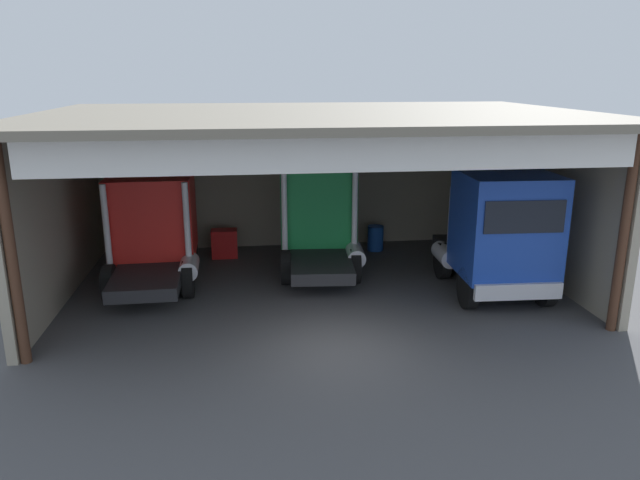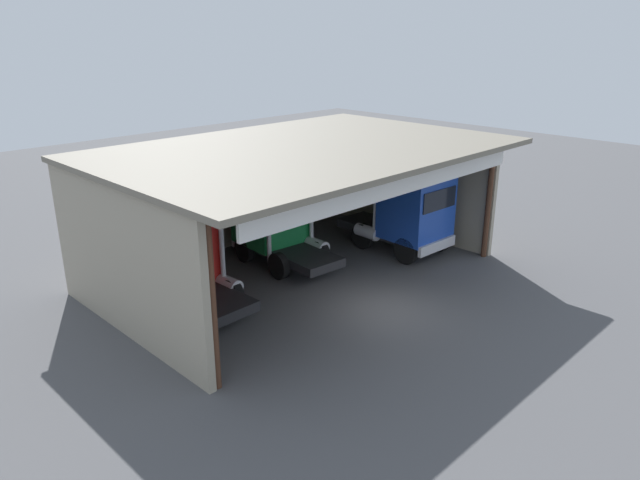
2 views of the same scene
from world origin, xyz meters
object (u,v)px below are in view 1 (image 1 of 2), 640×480
truck_red_right_bay (153,226)px  tool_cart (225,243)px  oil_drum (375,238)px  truck_green_center_bay (319,216)px  truck_blue_left_bay (499,233)px

truck_red_right_bay → tool_cart: truck_red_right_bay is taller
oil_drum → truck_red_right_bay: bearing=-161.8°
truck_red_right_bay → oil_drum: size_ratio=5.60×
truck_green_center_bay → tool_cart: 3.75m
truck_red_right_bay → tool_cart: bearing=46.8°
oil_drum → truck_blue_left_bay: bearing=-64.5°
truck_red_right_bay → truck_blue_left_bay: truck_blue_left_bay is taller
oil_drum → tool_cart: size_ratio=0.91×
truck_red_right_bay → tool_cart: size_ratio=5.12×
tool_cart → truck_green_center_bay: bearing=-25.9°
oil_drum → tool_cart: (-5.50, -0.19, 0.04)m
oil_drum → truck_green_center_bay: bearing=-143.3°
oil_drum → tool_cart: 5.51m
truck_blue_left_bay → tool_cart: truck_blue_left_bay is taller
truck_red_right_bay → oil_drum: (7.56, 2.48, -1.32)m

